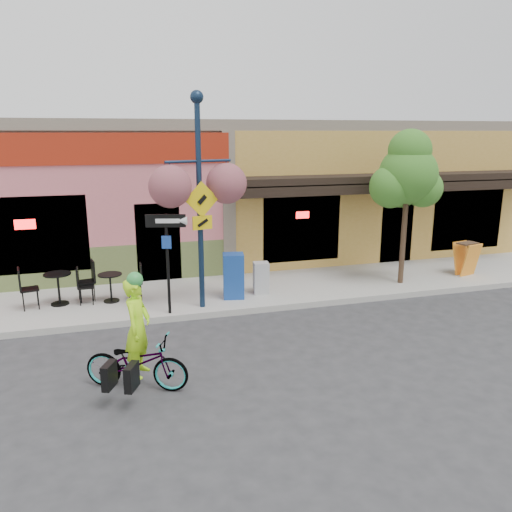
{
  "coord_description": "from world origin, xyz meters",
  "views": [
    {
      "loc": [
        -4.14,
        -10.16,
        4.17
      ],
      "look_at": [
        -1.06,
        0.5,
        1.4
      ],
      "focal_mm": 35.0,
      "sensor_mm": 36.0,
      "label": 1
    }
  ],
  "objects_px": {
    "cyclist_rider": "(139,342)",
    "bicycle": "(137,363)",
    "newspaper_box_grey": "(261,278)",
    "street_tree": "(406,207)",
    "newspaper_box_blue": "(233,276)",
    "building": "(230,186)",
    "lamp_post": "(200,204)",
    "one_way_sign": "(168,265)"
  },
  "relations": [
    {
      "from": "cyclist_rider",
      "to": "bicycle",
      "type": "bearing_deg",
      "value": 114.41
    },
    {
      "from": "newspaper_box_grey",
      "to": "street_tree",
      "type": "bearing_deg",
      "value": 5.15
    },
    {
      "from": "newspaper_box_blue",
      "to": "building",
      "type": "bearing_deg",
      "value": 87.5
    },
    {
      "from": "lamp_post",
      "to": "newspaper_box_blue",
      "type": "bearing_deg",
      "value": 13.82
    },
    {
      "from": "newspaper_box_blue",
      "to": "street_tree",
      "type": "height_order",
      "value": "street_tree"
    },
    {
      "from": "bicycle",
      "to": "street_tree",
      "type": "relative_size",
      "value": 0.42
    },
    {
      "from": "newspaper_box_blue",
      "to": "bicycle",
      "type": "bearing_deg",
      "value": -114.27
    },
    {
      "from": "cyclist_rider",
      "to": "lamp_post",
      "type": "xyz_separation_m",
      "value": [
        1.63,
        3.27,
        1.77
      ]
    },
    {
      "from": "one_way_sign",
      "to": "newspaper_box_blue",
      "type": "relative_size",
      "value": 2.05
    },
    {
      "from": "cyclist_rider",
      "to": "one_way_sign",
      "type": "bearing_deg",
      "value": 9.01
    },
    {
      "from": "newspaper_box_grey",
      "to": "street_tree",
      "type": "relative_size",
      "value": 0.19
    },
    {
      "from": "lamp_post",
      "to": "newspaper_box_grey",
      "type": "xyz_separation_m",
      "value": [
        1.62,
        0.58,
        -2.05
      ]
    },
    {
      "from": "building",
      "to": "cyclist_rider",
      "type": "xyz_separation_m",
      "value": [
        -3.88,
        -9.84,
        -1.42
      ]
    },
    {
      "from": "building",
      "to": "lamp_post",
      "type": "relative_size",
      "value": 3.71
    },
    {
      "from": "building",
      "to": "newspaper_box_blue",
      "type": "bearing_deg",
      "value": -102.72
    },
    {
      "from": "newspaper_box_blue",
      "to": "street_tree",
      "type": "distance_m",
      "value": 4.93
    },
    {
      "from": "bicycle",
      "to": "cyclist_rider",
      "type": "distance_m",
      "value": 0.37
    },
    {
      "from": "bicycle",
      "to": "lamp_post",
      "type": "xyz_separation_m",
      "value": [
        1.68,
        3.27,
        2.14
      ]
    },
    {
      "from": "one_way_sign",
      "to": "building",
      "type": "bearing_deg",
      "value": 80.41
    },
    {
      "from": "newspaper_box_blue",
      "to": "street_tree",
      "type": "bearing_deg",
      "value": 9.69
    },
    {
      "from": "newspaper_box_grey",
      "to": "newspaper_box_blue",
      "type": "bearing_deg",
      "value": -161.85
    },
    {
      "from": "building",
      "to": "newspaper_box_grey",
      "type": "relative_size",
      "value": 22.5
    },
    {
      "from": "newspaper_box_grey",
      "to": "street_tree",
      "type": "distance_m",
      "value": 4.28
    },
    {
      "from": "lamp_post",
      "to": "street_tree",
      "type": "relative_size",
      "value": 1.18
    },
    {
      "from": "cyclist_rider",
      "to": "newspaper_box_grey",
      "type": "bearing_deg",
      "value": -15.8
    },
    {
      "from": "one_way_sign",
      "to": "newspaper_box_grey",
      "type": "relative_size",
      "value": 2.83
    },
    {
      "from": "building",
      "to": "cyclist_rider",
      "type": "distance_m",
      "value": 10.68
    },
    {
      "from": "cyclist_rider",
      "to": "one_way_sign",
      "type": "distance_m",
      "value": 3.19
    },
    {
      "from": "bicycle",
      "to": "lamp_post",
      "type": "distance_m",
      "value": 4.25
    },
    {
      "from": "cyclist_rider",
      "to": "building",
      "type": "bearing_deg",
      "value": 2.88
    },
    {
      "from": "building",
      "to": "newspaper_box_blue",
      "type": "xyz_separation_m",
      "value": [
        -1.38,
        -6.13,
        -1.54
      ]
    },
    {
      "from": "cyclist_rider",
      "to": "newspaper_box_grey",
      "type": "relative_size",
      "value": 2.05
    },
    {
      "from": "cyclist_rider",
      "to": "street_tree",
      "type": "xyz_separation_m",
      "value": [
        7.19,
        3.67,
        1.4
      ]
    },
    {
      "from": "street_tree",
      "to": "newspaper_box_blue",
      "type": "bearing_deg",
      "value": 179.46
    },
    {
      "from": "bicycle",
      "to": "cyclist_rider",
      "type": "xyz_separation_m",
      "value": [
        0.05,
        0.0,
        0.37
      ]
    },
    {
      "from": "building",
      "to": "cyclist_rider",
      "type": "relative_size",
      "value": 10.99
    },
    {
      "from": "cyclist_rider",
      "to": "newspaper_box_blue",
      "type": "height_order",
      "value": "cyclist_rider"
    },
    {
      "from": "lamp_post",
      "to": "one_way_sign",
      "type": "relative_size",
      "value": 2.14
    },
    {
      "from": "building",
      "to": "street_tree",
      "type": "relative_size",
      "value": 4.38
    },
    {
      "from": "bicycle",
      "to": "one_way_sign",
      "type": "distance_m",
      "value": 3.27
    },
    {
      "from": "bicycle",
      "to": "one_way_sign",
      "type": "xyz_separation_m",
      "value": [
        0.89,
        3.04,
        0.83
      ]
    },
    {
      "from": "street_tree",
      "to": "cyclist_rider",
      "type": "bearing_deg",
      "value": -152.98
    }
  ]
}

